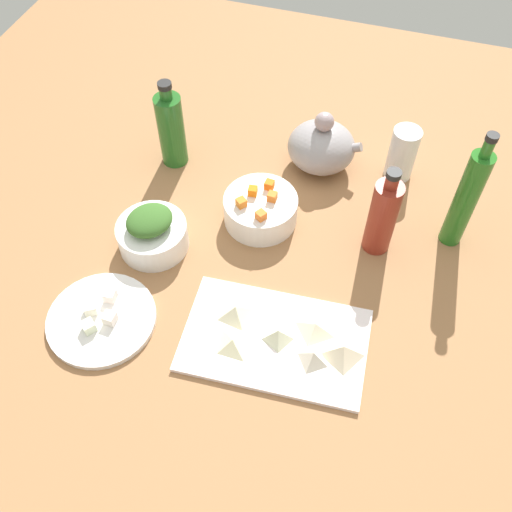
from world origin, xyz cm
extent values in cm
cube|color=#986841|center=(0.00, 0.00, 1.50)|extent=(190.00, 190.00, 3.00)
cube|color=white|center=(8.08, -14.06, 3.50)|extent=(34.69, 22.71, 1.00)
cylinder|color=white|center=(-24.06, -19.67, 3.60)|extent=(20.38, 20.38, 1.20)
cylinder|color=white|center=(-21.95, 0.26, 5.98)|extent=(14.23, 14.23, 5.96)
cylinder|color=white|center=(-3.21, 13.31, 6.10)|extent=(15.47, 15.47, 6.20)
ellipsoid|color=gray|center=(4.84, 33.28, 8.46)|extent=(15.18, 14.44, 10.92)
sphere|color=#9F898D|center=(4.84, 33.28, 15.62)|extent=(4.25, 4.25, 4.25)
cylinder|color=gray|center=(11.29, 33.28, 9.83)|extent=(5.38, 2.00, 3.93)
cylinder|color=maroon|center=(21.47, 13.75, 11.58)|extent=(5.57, 5.57, 17.17)
cylinder|color=maroon|center=(21.47, 13.75, 21.51)|extent=(2.51, 2.51, 2.68)
cylinder|color=black|center=(21.47, 13.75, 23.45)|extent=(2.79, 2.79, 1.20)
cylinder|color=#246022|center=(-27.55, 24.88, 11.69)|extent=(5.96, 5.96, 17.37)
cylinder|color=#246022|center=(-27.55, 24.88, 21.71)|extent=(2.68, 2.68, 2.67)
cylinder|color=black|center=(-27.55, 24.88, 23.64)|extent=(2.98, 2.98, 1.20)
cylinder|color=#256B20|center=(35.91, 20.27, 14.52)|extent=(4.50, 4.50, 23.04)
cylinder|color=#256B20|center=(35.91, 20.27, 27.90)|extent=(2.03, 2.03, 3.72)
cylinder|color=black|center=(35.91, 20.27, 30.36)|extent=(2.25, 2.25, 1.20)
cylinder|color=white|center=(22.47, 35.74, 9.27)|extent=(6.20, 6.20, 12.55)
cube|color=orange|center=(-2.48, 17.04, 10.10)|extent=(1.91, 1.91, 1.80)
cube|color=orange|center=(-1.65, 8.47, 10.10)|extent=(2.49, 2.49, 1.80)
cube|color=orange|center=(-0.95, 14.02, 10.10)|extent=(1.85, 1.85, 1.80)
cube|color=orange|center=(-6.47, 10.52, 10.10)|extent=(2.54, 2.54, 1.80)
cube|color=orange|center=(-5.23, 14.29, 10.10)|extent=(2.04, 2.04, 1.80)
ellipsoid|color=#366024|center=(-21.95, 0.26, 10.80)|extent=(12.14, 12.46, 3.69)
cube|color=white|center=(-24.13, -15.34, 5.30)|extent=(2.42, 2.42, 2.20)
cube|color=white|center=(-21.95, -19.82, 5.30)|extent=(2.28, 2.28, 2.20)
cube|color=white|center=(-26.29, -19.02, 5.30)|extent=(3.04, 3.04, 2.20)
cube|color=#E8F2CA|center=(-24.82, -22.55, 5.30)|extent=(3.08, 3.08, 2.20)
pyramid|color=beige|center=(15.64, -16.16, 5.38)|extent=(4.86, 4.91, 2.75)
pyramid|color=beige|center=(14.53, -10.06, 5.05)|extent=(6.27, 6.10, 2.11)
pyramid|color=beige|center=(8.57, -13.97, 5.51)|extent=(5.32, 5.19, 3.02)
pyramid|color=beige|center=(1.19, -17.65, 5.05)|extent=(7.25, 7.16, 2.11)
pyramid|color=beige|center=(-0.39, -11.31, 5.32)|extent=(7.56, 7.60, 2.63)
pyramid|color=beige|center=(20.42, -13.56, 5.56)|extent=(7.13, 7.16, 3.12)
camera|label=1|loc=(20.02, -63.27, 95.94)|focal=40.12mm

